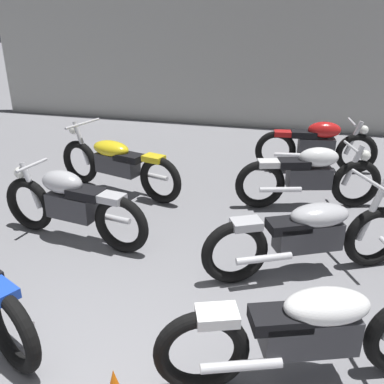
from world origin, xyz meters
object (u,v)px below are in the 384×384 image
object	(u,v)px
motorcycle_right_row_0	(311,331)
motorcycle_right_row_2	(310,176)
motorcycle_left_row_1	(71,204)
motorcycle_right_row_1	(309,234)
motorcycle_left_row_2	(117,163)
motorcycle_right_row_3	(317,145)

from	to	relation	value
motorcycle_right_row_0	motorcycle_right_row_2	bearing A→B (deg)	90.82
motorcycle_left_row_1	motorcycle_right_row_1	bearing A→B (deg)	-0.40
motorcycle_left_row_1	motorcycle_right_row_1	size ratio (longest dim) A/B	0.99
motorcycle_right_row_1	motorcycle_left_row_1	bearing A→B (deg)	179.60
motorcycle_left_row_1	motorcycle_left_row_2	bearing A→B (deg)	93.71
motorcycle_right_row_0	motorcycle_right_row_2	xyz separation A→B (m)	(-0.04, 3.06, 0.01)
motorcycle_left_row_2	motorcycle_right_row_0	world-z (taller)	same
motorcycle_left_row_1	motorcycle_right_row_0	size ratio (longest dim) A/B	0.95
motorcycle_left_row_1	motorcycle_right_row_0	world-z (taller)	motorcycle_right_row_0
motorcycle_left_row_2	motorcycle_right_row_3	world-z (taller)	motorcycle_left_row_2
motorcycle_right_row_2	motorcycle_right_row_3	world-z (taller)	same
motorcycle_left_row_2	motorcycle_right_row_2	xyz separation A→B (m)	(2.71, 0.17, 0.01)
motorcycle_right_row_1	motorcycle_right_row_3	world-z (taller)	motorcycle_right_row_1
motorcycle_right_row_0	motorcycle_right_row_1	distance (m)	1.42
motorcycle_right_row_2	motorcycle_left_row_2	bearing A→B (deg)	-176.49
motorcycle_right_row_0	motorcycle_right_row_1	size ratio (longest dim) A/B	1.04
motorcycle_left_row_1	motorcycle_right_row_2	bearing A→B (deg)	31.91
motorcycle_right_row_0	motorcycle_left_row_1	bearing A→B (deg)	151.66
motorcycle_left_row_1	motorcycle_right_row_3	world-z (taller)	same
motorcycle_right_row_0	motorcycle_right_row_1	world-z (taller)	same
motorcycle_right_row_0	motorcycle_right_row_1	bearing A→B (deg)	91.21
motorcycle_right_row_1	motorcycle_right_row_3	bearing A→B (deg)	88.51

